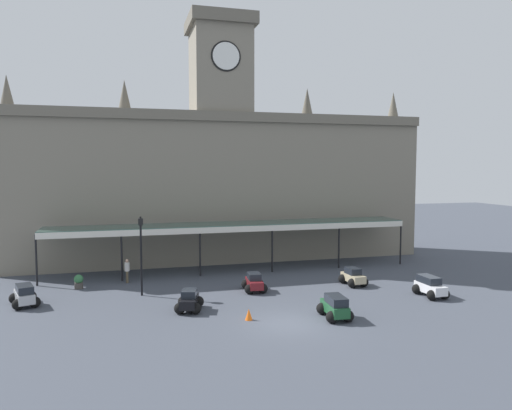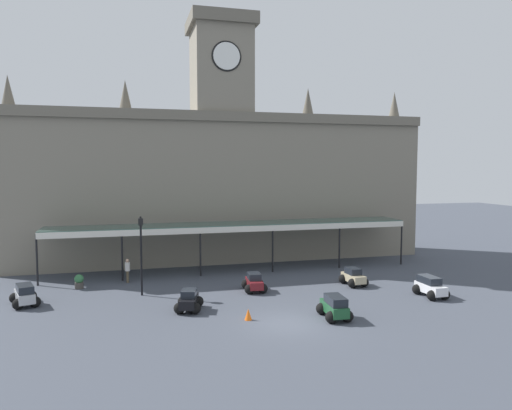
% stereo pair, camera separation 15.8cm
% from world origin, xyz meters
% --- Properties ---
extents(ground_plane, '(140.00, 140.00, 0.00)m').
position_xyz_m(ground_plane, '(0.00, 0.00, 0.00)').
color(ground_plane, '#404650').
extents(station_building, '(35.60, 5.57, 20.85)m').
position_xyz_m(station_building, '(0.00, 18.21, 7.23)').
color(station_building, gray).
rests_on(station_building, ground).
extents(entrance_canopy, '(28.31, 3.26, 3.74)m').
position_xyz_m(entrance_canopy, '(-0.00, 13.32, 3.59)').
color(entrance_canopy, '#38564C').
rests_on(entrance_canopy, ground).
extents(car_white_estate, '(1.55, 2.26, 1.27)m').
position_xyz_m(car_white_estate, '(10.32, 2.61, 0.56)').
color(car_white_estate, silver).
rests_on(car_white_estate, ground).
extents(car_beige_sedan, '(1.58, 2.09, 1.19)m').
position_xyz_m(car_beige_sedan, '(6.98, 6.56, 0.50)').
color(car_beige_sedan, tan).
rests_on(car_beige_sedan, ground).
extents(car_maroon_sedan, '(1.62, 2.11, 1.19)m').
position_xyz_m(car_maroon_sedan, '(-0.04, 6.79, 0.50)').
color(car_maroon_sedan, maroon).
rests_on(car_maroon_sedan, ground).
extents(car_silver_estate, '(1.97, 2.42, 1.27)m').
position_xyz_m(car_silver_estate, '(-13.95, 7.10, 0.56)').
color(car_silver_estate, '#B2B5BA').
rests_on(car_silver_estate, ground).
extents(car_black_sedan, '(1.84, 2.21, 1.19)m').
position_xyz_m(car_black_sedan, '(-4.72, 3.62, 0.50)').
color(car_black_sedan, black).
rests_on(car_black_sedan, ground).
extents(car_green_estate, '(1.65, 2.31, 1.27)m').
position_xyz_m(car_green_estate, '(2.68, 0.13, 0.56)').
color(car_green_estate, '#1E512D').
rests_on(car_green_estate, ground).
extents(pedestrian_crossing_forecourt, '(0.34, 0.39, 1.67)m').
position_xyz_m(pedestrian_crossing_forecourt, '(-8.10, 11.42, 0.91)').
color(pedestrian_crossing_forecourt, brown).
rests_on(pedestrian_crossing_forecourt, ground).
extents(victorian_lamppost, '(0.30, 0.30, 5.07)m').
position_xyz_m(victorian_lamppost, '(-7.22, 7.61, 3.14)').
color(victorian_lamppost, black).
rests_on(victorian_lamppost, ground).
extents(traffic_cone, '(0.40, 0.40, 0.61)m').
position_xyz_m(traffic_cone, '(-1.88, 1.07, 0.30)').
color(traffic_cone, orange).
rests_on(traffic_cone, ground).
extents(planter_by_canopy, '(0.60, 0.60, 0.96)m').
position_xyz_m(planter_by_canopy, '(-11.25, 10.46, 0.49)').
color(planter_by_canopy, '#47423D').
rests_on(planter_by_canopy, ground).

